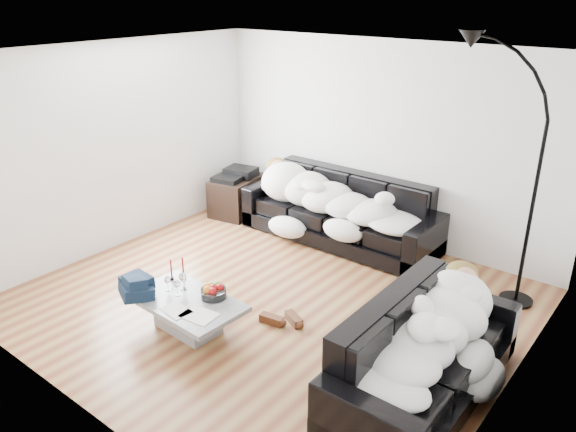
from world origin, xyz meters
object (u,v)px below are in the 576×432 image
Objects in this scene: wine_glass_a at (183,281)px; wine_glass_b at (168,283)px; shoes at (282,319)px; stereo at (236,174)px; sofa_right at (426,352)px; sleeper_right at (428,330)px; candle_right at (183,268)px; coffee_table at (188,314)px; fruit_bowl at (213,291)px; wine_glass_c at (177,288)px; sofa_back at (339,210)px; floor_lamp at (534,196)px; av_cabinet at (237,195)px; candle_left at (171,270)px; sleeper_back at (338,196)px.

wine_glass_a is 1.23× the size of wine_glass_b.
wine_glass_a is at bearing -144.79° from shoes.
wine_glass_a is 2.91m from stereo.
wine_glass_a reaches higher than wine_glass_b.
sofa_right is 2.61m from wine_glass_b.
shoes is at bearing 34.18° from wine_glass_b.
stereo is (-1.45, 2.56, 0.21)m from wine_glass_b.
sleeper_right is 7.26× the size of candle_right.
sofa_right is 2.34m from coffee_table.
fruit_bowl is 1.55× the size of wine_glass_c.
sofa_back is 17.31× the size of wine_glass_b.
sleeper_right reaches higher than wine_glass_a.
sofa_right reaches higher than coffee_table.
stereo is at bearing 119.42° from wine_glass_b.
floor_lamp is (0.14, 2.01, 0.59)m from sleeper_right.
fruit_bowl and wine_glass_b have the same top height.
av_cabinet is at bearing -175.69° from sofa_back.
wine_glass_c is 0.34m from candle_left.
floor_lamp is (2.41, 2.58, 1.06)m from coffee_table.
sleeper_back reaches higher than wine_glass_a.
sofa_back is at bearing 90.00° from sleeper_back.
sofa_back is at bearing 87.03° from wine_glass_c.
sleeper_right reaches higher than fruit_bowl.
av_cabinet reaches higher than coffee_table.
av_cabinet is (-1.39, 2.30, -0.18)m from candle_right.
wine_glass_a is 0.44× the size of shoes.
wine_glass_a is (-2.44, -0.44, 0.01)m from sofa_right.
wine_glass_b is at bearing -119.74° from floor_lamp.
candle_right reaches higher than fruit_bowl.
wine_glass_a is at bearing 100.31° from sleeper_right.
wine_glass_a is (-0.18, -2.59, -0.01)m from sofa_back.
floor_lamp is at bearing 45.22° from wine_glass_c.
av_cabinet is at bearing 128.78° from fruit_bowl.
av_cabinet is at bearing 63.25° from sleeper_right.
fruit_bowl is at bearing -133.98° from shoes.
wine_glass_b is 3.80m from floor_lamp.
wine_glass_c is at bearing -69.88° from wine_glass_a.
candle_left is 3.78m from floor_lamp.
sofa_back is 3.32× the size of av_cabinet.
shoes is 0.17× the size of floor_lamp.
sofa_back is 0.21m from sleeper_back.
floor_lamp is at bearing 40.17° from candle_left.
wine_glass_a is at bearing -119.76° from floor_lamp.
floor_lamp is (4.14, -0.00, 0.95)m from av_cabinet.
fruit_bowl is 0.10× the size of floor_lamp.
sofa_right is at bearing 9.96° from fruit_bowl.
sofa_right is 1.17× the size of sleeper_right.
sleeper_right is 6.98× the size of fruit_bowl.
wine_glass_b is at bearing -50.80° from candle_left.
sleeper_back is 2.66m from wine_glass_c.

